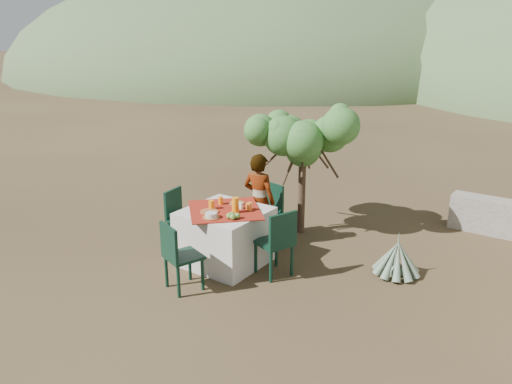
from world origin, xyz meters
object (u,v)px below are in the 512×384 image
Objects in this scene: table at (225,236)px; juice_pitcher at (235,205)px; chair_left at (180,215)px; chair_right at (278,241)px; shrub_tree at (308,144)px; chair_far at (269,209)px; agave at (397,259)px; chair_near at (178,254)px; person at (259,201)px.

juice_pitcher is (0.19, -0.01, 0.48)m from table.
chair_right is (1.72, -0.03, 0.03)m from chair_left.
juice_pitcher reaches higher than chair_right.
shrub_tree reaches higher than table.
juice_pitcher is at bearing -102.16° from chair_left.
agave is (2.02, -0.06, -0.25)m from chair_far.
chair_right is 1.85m from shrub_tree.
chair_near reaches higher than chair_left.
table reaches higher than agave.
chair_far reaches higher than table.
agave is (1.24, 0.92, -0.27)m from chair_right.
shrub_tree is (0.35, 1.58, 1.03)m from table.
chair_far is 1.11m from juice_pitcher.
chair_far is 1.01× the size of chair_left.
chair_near is 2.71m from shrub_tree.
chair_near is 1.68m from person.
juice_pitcher is at bearing 97.82° from person.
table is at bearing -102.62° from shrub_tree.
shrub_tree is (-0.45, 1.54, 0.92)m from chair_right.
agave is at bearing -174.81° from person.
chair_near is at bearing 86.80° from person.
person is (0.04, 1.66, 0.21)m from chair_near.
chair_right is 1.02m from person.
chair_right reaches higher than agave.
shrub_tree is (0.29, 0.87, 0.72)m from person.
chair_left is 1.72m from chair_right.
juice_pitcher is (-1.87, -0.97, 0.64)m from agave.
chair_near is at bearing -88.57° from table.
table is 1.50× the size of chair_near.
juice_pitcher is at bearing -152.49° from agave.
chair_right is 0.72m from juice_pitcher.
shrub_tree is at bearing 160.01° from agave.
chair_left is 4.16× the size of juice_pitcher.
chair_left is 3.10m from agave.
chair_far reaches higher than agave.
chair_right is (0.78, 0.99, 0.02)m from chair_near.
chair_far is at bearing -70.49° from chair_near.
shrub_tree is (0.33, 0.56, 0.94)m from chair_far.
chair_right is 0.50× the size of shrub_tree.
person reaches higher than chair_far.
chair_far is 1.14m from shrub_tree.
person reaches higher than chair_near.
chair_far is 0.99× the size of chair_near.
chair_near is 0.62× the size of person.
chair_far is at bearing 98.73° from juice_pitcher.
person is at bearing 99.72° from juice_pitcher.
chair_far is (0.03, 1.02, 0.09)m from table.
table is 0.52m from juice_pitcher.
agave is 2.20m from juice_pitcher.
juice_pitcher is at bearing -80.16° from chair_near.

